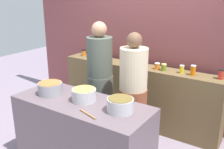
% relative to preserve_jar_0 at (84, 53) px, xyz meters
% --- Properties ---
extents(storefront_wall, '(4.80, 0.12, 3.00)m').
position_rel_preserve_jar_0_xyz_m(storefront_wall, '(1.14, 0.31, 0.45)').
color(storefront_wall, brown).
rests_on(storefront_wall, ground).
extents(display_shelf, '(2.70, 0.36, 1.00)m').
position_rel_preserve_jar_0_xyz_m(display_shelf, '(1.14, -0.04, -0.56)').
color(display_shelf, brown).
rests_on(display_shelf, ground).
extents(prep_table, '(1.70, 0.70, 0.89)m').
position_rel_preserve_jar_0_xyz_m(prep_table, '(1.14, -1.44, -0.61)').
color(prep_table, '#62535A').
rests_on(prep_table, ground).
extents(preserve_jar_0, '(0.08, 0.08, 0.11)m').
position_rel_preserve_jar_0_xyz_m(preserve_jar_0, '(0.00, 0.00, 0.00)').
color(preserve_jar_0, orange).
rests_on(preserve_jar_0, display_shelf).
extents(preserve_jar_1, '(0.07, 0.07, 0.11)m').
position_rel_preserve_jar_0_xyz_m(preserve_jar_1, '(0.15, -0.02, -0.00)').
color(preserve_jar_1, '#5C8926').
rests_on(preserve_jar_1, display_shelf).
extents(preserve_jar_2, '(0.09, 0.09, 0.12)m').
position_rel_preserve_jar_0_xyz_m(preserve_jar_2, '(0.37, 0.01, 0.01)').
color(preserve_jar_2, orange).
rests_on(preserve_jar_2, display_shelf).
extents(preserve_jar_3, '(0.09, 0.09, 0.13)m').
position_rel_preserve_jar_0_xyz_m(preserve_jar_3, '(0.99, -0.02, 0.01)').
color(preserve_jar_3, '#B82E18').
rests_on(preserve_jar_3, display_shelf).
extents(preserve_jar_4, '(0.08, 0.08, 0.10)m').
position_rel_preserve_jar_0_xyz_m(preserve_jar_4, '(1.47, -0.06, -0.01)').
color(preserve_jar_4, orange).
rests_on(preserve_jar_4, display_shelf).
extents(preserve_jar_5, '(0.08, 0.08, 0.10)m').
position_rel_preserve_jar_0_xyz_m(preserve_jar_5, '(1.58, -0.07, -0.00)').
color(preserve_jar_5, olive).
rests_on(preserve_jar_5, display_shelf).
extents(preserve_jar_6, '(0.07, 0.07, 0.12)m').
position_rel_preserve_jar_0_xyz_m(preserve_jar_6, '(1.85, -0.04, 0.00)').
color(preserve_jar_6, gold).
rests_on(preserve_jar_6, display_shelf).
extents(preserve_jar_7, '(0.08, 0.08, 0.14)m').
position_rel_preserve_jar_0_xyz_m(preserve_jar_7, '(2.01, -0.05, 0.02)').
color(preserve_jar_7, '#D26209').
rests_on(preserve_jar_7, display_shelf).
extents(preserve_jar_8, '(0.08, 0.08, 0.13)m').
position_rel_preserve_jar_0_xyz_m(preserve_jar_8, '(2.38, -0.01, 0.01)').
color(preserve_jar_8, '#B53123').
rests_on(preserve_jar_8, display_shelf).
extents(cooking_pot_left, '(0.30, 0.30, 0.15)m').
position_rel_preserve_jar_0_xyz_m(cooking_pot_left, '(0.66, -1.46, -0.09)').
color(cooking_pot_left, gray).
rests_on(cooking_pot_left, prep_table).
extents(cooking_pot_center, '(0.29, 0.29, 0.15)m').
position_rel_preserve_jar_0_xyz_m(cooking_pot_center, '(1.15, -1.40, -0.09)').
color(cooking_pot_center, '#B7B7BC').
rests_on(cooking_pot_center, prep_table).
extents(cooking_pot_right, '(0.29, 0.29, 0.15)m').
position_rel_preserve_jar_0_xyz_m(cooking_pot_right, '(1.66, -1.40, -0.09)').
color(cooking_pot_right, '#B7B7BC').
rests_on(cooking_pot_right, prep_table).
extents(wooden_spoon, '(0.27, 0.10, 0.02)m').
position_rel_preserve_jar_0_xyz_m(wooden_spoon, '(1.41, -1.66, -0.16)').
color(wooden_spoon, '#9E703D').
rests_on(wooden_spoon, prep_table).
extents(cook_with_tongs, '(0.39, 0.39, 1.73)m').
position_rel_preserve_jar_0_xyz_m(cook_with_tongs, '(0.83, -0.64, -0.27)').
color(cook_with_tongs, '#50584E').
rests_on(cook_with_tongs, ground).
extents(cook_in_cap, '(0.38, 0.38, 1.65)m').
position_rel_preserve_jar_0_xyz_m(cook_in_cap, '(1.45, -0.75, -0.31)').
color(cook_in_cap, brown).
rests_on(cook_in_cap, ground).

